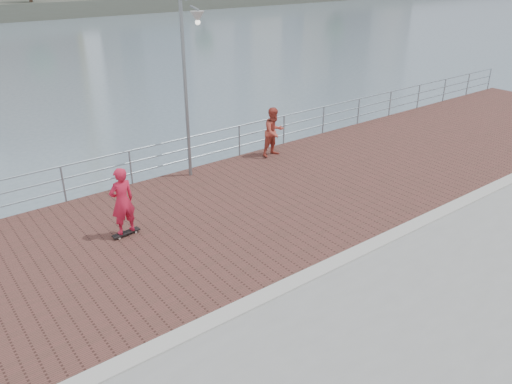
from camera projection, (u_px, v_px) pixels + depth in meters
water at (307, 345)px, 11.90m from camera, size 400.00×400.00×0.00m
brick_lane at (221, 215)px, 13.64m from camera, size 40.00×6.80×0.02m
curb at (311, 274)px, 11.04m from camera, size 40.00×0.40×0.06m
guardrail at (160, 156)px, 15.80m from camera, size 39.06×0.06×1.13m
street_lamp at (190, 57)px, 14.25m from camera, size 0.39×1.14×5.38m
skateboard at (126, 233)px, 12.60m from camera, size 0.73×0.25×0.08m
skateboarder at (122, 201)px, 12.22m from camera, size 0.67×0.47×1.74m
bystander at (274, 132)px, 17.40m from camera, size 0.87×0.70×1.73m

